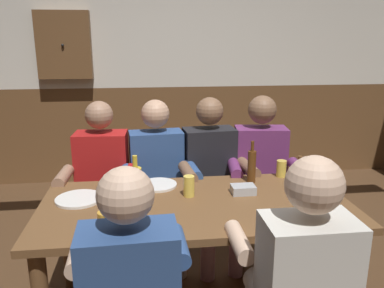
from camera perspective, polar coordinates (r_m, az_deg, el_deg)
back_wall_upper at (r=4.52m, az=-3.81°, el=18.43°), size 5.89×0.12×1.59m
back_wall_wainscot at (r=4.64m, az=-3.53°, el=1.71°), size 5.89×0.12×1.09m
dining_table at (r=2.25m, az=0.57°, el=-10.99°), size 1.73×0.84×0.73m
person_0 at (r=2.83m, az=-13.13°, el=-5.05°), size 0.52×0.53×1.20m
person_1 at (r=2.82m, az=-4.98°, el=-4.77°), size 0.54×0.52×1.20m
person_2 at (r=2.85m, az=2.93°, el=-4.44°), size 0.54×0.55×1.21m
person_3 at (r=2.94m, az=10.09°, el=-3.86°), size 0.55×0.54×1.22m
person_4 at (r=1.68m, az=-9.01°, el=-20.07°), size 0.52×0.54×1.19m
person_5 at (r=1.77m, az=15.33°, el=-17.82°), size 0.50×0.51×1.20m
table_candle at (r=2.06m, az=18.16°, el=-10.01°), size 0.04×0.04×0.08m
condiment_caddy at (r=2.34m, az=7.49°, el=-6.60°), size 0.14×0.10×0.05m
plate_0 at (r=2.32m, az=-16.22°, el=-7.76°), size 0.26×0.26×0.01m
plate_1 at (r=2.45m, az=-4.98°, el=-5.97°), size 0.23×0.23×0.01m
bottle_0 at (r=2.45m, az=15.32°, el=-4.55°), size 0.06×0.06×0.21m
bottle_1 at (r=2.50m, az=8.72°, el=-3.18°), size 0.05×0.05×0.27m
bottle_2 at (r=2.24m, az=-8.22°, el=-5.58°), size 0.07×0.07×0.26m
pint_glass_0 at (r=2.27m, az=-0.45°, el=-6.18°), size 0.06×0.06×0.12m
pint_glass_1 at (r=1.87m, az=-12.46°, el=-11.43°), size 0.07×0.07×0.13m
pint_glass_2 at (r=2.36m, az=19.38°, el=-6.43°), size 0.08×0.08×0.11m
pint_glass_3 at (r=2.19m, az=17.86°, el=-7.99°), size 0.06×0.06×0.11m
pint_glass_4 at (r=2.66m, az=12.93°, el=-3.52°), size 0.07×0.07×0.11m
pint_glass_5 at (r=2.59m, az=16.82°, el=-3.86°), size 0.06×0.06×0.15m
wall_dart_cabinet at (r=4.45m, az=-18.21°, el=13.58°), size 0.56×0.15×0.70m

